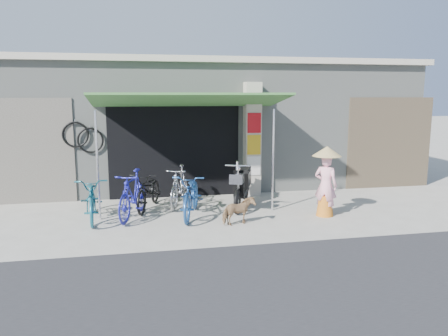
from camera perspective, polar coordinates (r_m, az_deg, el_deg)
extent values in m
plane|color=#A8A397|center=(9.42, 2.41, -6.97)|extent=(80.00, 80.00, 0.00)
cube|color=#303033|center=(5.48, 14.39, -19.97)|extent=(80.00, 6.00, 0.01)
cube|color=gray|center=(14.06, -2.51, 5.77)|extent=(12.00, 5.00, 3.50)
cube|color=beige|center=(14.06, -2.56, 13.24)|extent=(12.30, 5.30, 0.16)
cube|color=black|center=(11.48, -6.47, 2.35)|extent=(3.40, 0.06, 2.50)
cube|color=black|center=(11.59, -6.41, -1.07)|extent=(3.06, 0.04, 1.10)
torus|color=black|center=(11.42, -17.05, 3.47)|extent=(0.65, 0.05, 0.65)
cylinder|color=silver|center=(11.41, -17.12, 5.08)|extent=(0.02, 0.02, 0.12)
torus|color=black|center=(11.44, -18.84, 4.15)|extent=(0.65, 0.05, 0.65)
cylinder|color=silver|center=(11.44, -18.91, 5.75)|extent=(0.02, 0.02, 0.12)
cube|color=#BCB1A1|center=(11.67, 3.66, 3.75)|extent=(0.42, 0.42, 3.00)
cube|color=#B50D14|center=(11.42, 3.97, 5.89)|extent=(0.36, 0.02, 0.52)
cube|color=gold|center=(11.47, 3.94, 3.05)|extent=(0.36, 0.02, 0.52)
cube|color=silver|center=(11.55, 3.91, 0.29)|extent=(0.36, 0.02, 0.50)
cube|color=#366C30|center=(10.49, -4.51, 8.84)|extent=(4.60, 1.88, 0.35)
cylinder|color=silver|center=(9.67, -16.19, 0.27)|extent=(0.05, 0.05, 2.36)
cylinder|color=silver|center=(10.11, 6.41, 0.98)|extent=(0.05, 0.05, 2.36)
cube|color=brown|center=(13.50, 20.80, 3.08)|extent=(2.60, 0.06, 2.60)
cube|color=#6B665B|center=(11.79, -25.22, 1.93)|extent=(2.60, 0.06, 2.60)
imported|color=#185D6D|center=(9.83, -16.84, -3.75)|extent=(0.80, 1.89, 0.97)
imported|color=#22239D|center=(9.74, -11.80, -3.40)|extent=(1.04, 1.82, 1.05)
imported|color=black|center=(10.44, -9.77, -2.87)|extent=(1.09, 1.83, 0.91)
imported|color=#ACACB1|center=(10.65, -5.85, -2.32)|extent=(0.98, 1.70, 0.99)
imported|color=navy|center=(9.68, -4.22, -3.48)|extent=(1.13, 2.00, 1.00)
imported|color=tan|center=(9.09, 1.91, -5.66)|extent=(0.75, 0.51, 0.58)
torus|color=black|center=(9.88, 1.75, -4.43)|extent=(0.31, 0.57, 0.58)
torus|color=black|center=(11.25, 2.85, -2.71)|extent=(0.31, 0.57, 0.58)
cube|color=black|center=(10.55, 2.34, -3.08)|extent=(0.61, 1.05, 0.11)
cube|color=black|center=(10.87, 2.64, -1.41)|extent=(0.49, 0.66, 0.37)
cube|color=black|center=(10.83, 2.65, -0.22)|extent=(0.47, 0.65, 0.10)
cube|color=black|center=(10.01, 1.95, -1.98)|extent=(0.26, 0.19, 0.61)
cylinder|color=silver|center=(9.75, 1.80, 0.32)|extent=(0.54, 0.24, 0.03)
cube|color=silver|center=(9.60, 1.62, -1.41)|extent=(0.34, 0.31, 0.22)
imported|color=#FFABBE|center=(9.93, 13.14, -2.22)|extent=(0.60, 0.58, 1.39)
cone|color=#C76D1C|center=(10.03, 13.04, -4.81)|extent=(0.38, 0.38, 0.46)
cone|color=tan|center=(9.81, 13.31, 2.15)|extent=(0.64, 0.64, 0.22)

